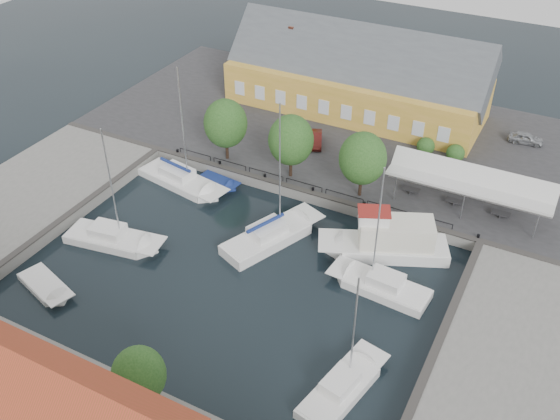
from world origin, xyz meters
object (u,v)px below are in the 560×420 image
car_silver (526,138)px  east_boat_c (342,389)px  east_boat_a (381,287)px  west_boat_c (113,240)px  launch_nw (218,183)px  trawler (388,243)px  launch_sw (46,287)px  tent_canopy (471,182)px  center_sailboat (271,237)px  warehouse (352,78)px  car_red (316,139)px  west_boat_a (181,182)px

car_silver → east_boat_c: bearing=166.1°
east_boat_a → west_boat_c: bearing=-167.4°
east_boat_c → launch_nw: size_ratio=2.21×
launch_nw → trawler: bearing=-7.3°
launch_sw → launch_nw: (3.92, 18.53, -0.00)m
tent_canopy → west_boat_c: (-25.25, -17.33, -3.42)m
center_sailboat → east_boat_a: 10.42m
east_boat_c → launch_sw: (-23.97, -1.56, -0.17)m
warehouse → center_sailboat: 25.33m
east_boat_c → car_red: bearing=118.2°
west_boat_a → west_boat_c: west_boat_a is taller
tent_canopy → west_boat_a: west_boat_a is taller
car_red → launch_sw: (-9.69, -28.22, -1.51)m
west_boat_a → west_boat_c: size_ratio=1.10×
launch_sw → center_sailboat: bearing=46.3°
launch_sw → west_boat_c: bearing=82.4°
center_sailboat → east_boat_a: (10.31, -1.46, -0.10)m
car_red → west_boat_a: (-8.86, -11.33, -1.33)m
east_boat_c → center_sailboat: bearing=134.4°
east_boat_a → west_boat_c: (-21.99, -4.91, -0.00)m
east_boat_a → west_boat_a: 22.66m
warehouse → west_boat_a: 23.21m
car_silver → east_boat_a: (-5.84, -26.69, -1.33)m
car_red → west_boat_a: west_boat_a is taller
trawler → west_boat_a: bearing=178.2°
car_red → east_boat_c: 30.28m
launch_sw → launch_nw: bearing=78.1°
east_boat_c → east_boat_a: bearing=96.1°
center_sailboat → launch_nw: (-8.66, 5.35, -0.27)m
warehouse → trawler: size_ratio=2.62×
launch_sw → east_boat_c: bearing=3.7°
warehouse → launch_nw: (-5.63, -19.46, -4.34)m
east_boat_a → launch_sw: east_boat_a is taller
warehouse → west_boat_a: (-8.72, -21.10, -4.16)m
center_sailboat → launch_sw: (-12.58, -13.18, -0.27)m
center_sailboat → trawler: (9.25, 3.05, 0.65)m
car_silver → trawler: size_ratio=0.32×
tent_canopy → trawler: bearing=-118.6°
trawler → launch_sw: size_ratio=1.90×
car_red → launch_nw: car_red is taller
tent_canopy → launch_sw: 35.77m
west_boat_a → east_boat_c: bearing=-33.5°
center_sailboat → west_boat_a: 12.33m
car_red → car_silver: bearing=4.3°
warehouse → center_sailboat: (3.03, -24.81, -4.06)m
center_sailboat → west_boat_c: size_ratio=1.13×
car_red → trawler: bearing=-68.5°
east_boat_c → launch_nw: bearing=139.8°
car_silver → tent_canopy: bearing=163.2°
east_boat_c → warehouse: bearing=111.6°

